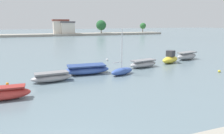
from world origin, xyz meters
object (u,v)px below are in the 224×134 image
object	(u,v)px
moored_boat_2	(52,77)
moored_boat_6	(170,59)
mooring_buoy_3	(190,56)
mooring_buoy_4	(7,84)
moored_boat_1	(3,94)
mooring_buoy_2	(107,60)
moored_boat_5	(143,64)
mooring_buoy_1	(219,71)
moored_boat_3	(87,70)
moored_boat_4	(122,71)
moored_boat_7	(187,56)

from	to	relation	value
moored_boat_2	moored_boat_6	world-z (taller)	moored_boat_6
mooring_buoy_3	mooring_buoy_4	xyz separation A→B (m)	(-28.25, -7.43, -0.08)
moored_boat_1	mooring_buoy_2	distance (m)	18.57
moored_boat_1	moored_boat_5	bearing A→B (deg)	24.50
moored_boat_5	mooring_buoy_1	xyz separation A→B (m)	(7.30, -5.87, -0.33)
moored_boat_1	moored_boat_3	size ratio (longest dim) A/B	0.73
moored_boat_2	mooring_buoy_1	distance (m)	19.74
mooring_buoy_1	mooring_buoy_2	bearing A→B (deg)	130.74
moored_boat_6	mooring_buoy_2	xyz separation A→B (m)	(-8.40, 4.85, -0.47)
moored_boat_4	moored_boat_1	bearing A→B (deg)	177.88
moored_boat_6	mooring_buoy_2	distance (m)	9.71
moored_boat_1	mooring_buoy_2	world-z (taller)	moored_boat_1
moored_boat_1	mooring_buoy_4	size ratio (longest dim) A/B	14.22
moored_boat_7	mooring_buoy_4	xyz separation A→B (m)	(-26.04, -5.70, -0.46)
moored_boat_3	mooring_buoy_1	size ratio (longest dim) A/B	17.64
mooring_buoy_1	mooring_buoy_2	xyz separation A→B (m)	(-10.39, 12.07, 0.02)
moored_boat_1	moored_boat_3	world-z (taller)	moored_boat_3
moored_boat_7	mooring_buoy_3	world-z (taller)	moored_boat_7
moored_boat_1	mooring_buoy_3	distance (m)	30.34
moored_boat_1	mooring_buoy_1	world-z (taller)	moored_boat_1
moored_boat_3	moored_boat_5	distance (m)	8.18
moored_boat_1	mooring_buoy_1	distance (m)	23.48
moored_boat_1	mooring_buoy_2	xyz separation A→B (m)	(13.06, 13.20, -0.34)
mooring_buoy_2	moored_boat_6	bearing A→B (deg)	-29.98
moored_boat_7	mooring_buoy_3	size ratio (longest dim) A/B	10.55
moored_boat_4	mooring_buoy_3	distance (m)	17.79
moored_boat_3	moored_boat_6	distance (m)	13.63
moored_boat_7	mooring_buoy_3	distance (m)	2.83
moored_boat_7	mooring_buoy_2	distance (m)	13.18
moored_boat_5	moored_boat_7	distance (m)	10.08
moored_boat_2	mooring_buoy_3	bearing A→B (deg)	12.47
moored_boat_2	moored_boat_7	distance (m)	22.64
mooring_buoy_2	moored_boat_3	bearing A→B (deg)	-124.83
moored_boat_2	mooring_buoy_4	bearing A→B (deg)	173.06
moored_boat_6	mooring_buoy_3	xyz separation A→B (m)	(6.56, 3.27, -0.43)
moored_boat_1	moored_boat_7	world-z (taller)	moored_boat_7
moored_boat_6	moored_boat_3	bearing A→B (deg)	164.57
moored_boat_1	moored_boat_4	world-z (taller)	moored_boat_4
moored_boat_7	mooring_buoy_4	bearing A→B (deg)	178.83
moored_boat_4	mooring_buoy_2	distance (m)	9.08
moored_boat_2	moored_boat_7	world-z (taller)	moored_boat_7
moored_boat_6	mooring_buoy_1	world-z (taller)	moored_boat_6
moored_boat_2	moored_boat_3	distance (m)	4.55
mooring_buoy_2	moored_boat_5	bearing A→B (deg)	-63.44
moored_boat_7	mooring_buoy_1	world-z (taller)	moored_boat_7
mooring_buoy_2	moored_boat_4	bearing A→B (deg)	-97.65
mooring_buoy_2	mooring_buoy_3	size ratio (longest dim) A/B	0.81
mooring_buoy_1	moored_boat_3	bearing A→B (deg)	162.50
mooring_buoy_2	moored_boat_1	bearing A→B (deg)	-134.70
moored_boat_4	mooring_buoy_2	world-z (taller)	moored_boat_4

